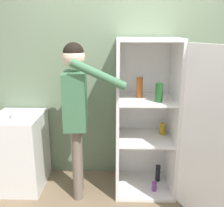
# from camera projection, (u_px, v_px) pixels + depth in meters

# --- Properties ---
(wall_back) EXTENTS (7.00, 0.06, 2.55)m
(wall_back) POSITION_uv_depth(u_px,v_px,m) (121.00, 80.00, 3.30)
(wall_back) COLOR gray
(wall_back) RESTS_ON ground_plane
(refrigerator) EXTENTS (1.01, 1.26, 1.80)m
(refrigerator) POSITION_uv_depth(u_px,v_px,m) (157.00, 120.00, 2.94)
(refrigerator) COLOR white
(refrigerator) RESTS_ON ground_plane
(person) EXTENTS (0.68, 0.55, 1.76)m
(person) POSITION_uv_depth(u_px,v_px,m) (76.00, 101.00, 2.81)
(person) COLOR #726656
(person) RESTS_ON ground_plane
(counter) EXTENTS (0.56, 0.64, 0.91)m
(counter) POSITION_uv_depth(u_px,v_px,m) (20.00, 151.00, 3.19)
(counter) COLOR white
(counter) RESTS_ON ground_plane
(bowl) EXTENTS (0.21, 0.21, 0.06)m
(bowl) POSITION_uv_depth(u_px,v_px,m) (20.00, 115.00, 3.00)
(bowl) COLOR white
(bowl) RESTS_ON counter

